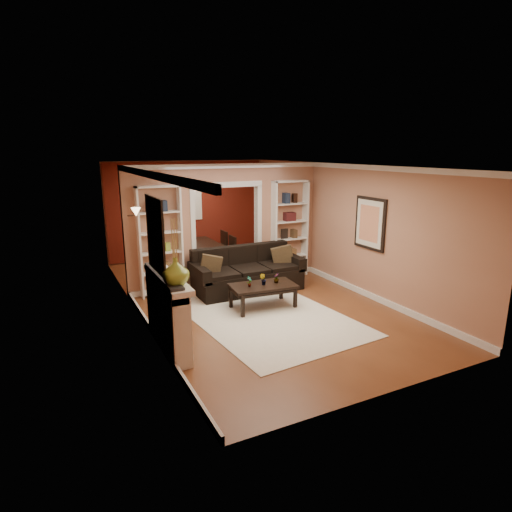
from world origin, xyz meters
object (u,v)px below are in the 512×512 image
bookshelf_left (160,241)px  dining_table (201,255)px  sofa (248,270)px  coffee_table (263,296)px  fireplace (169,312)px  bookshelf_right (289,229)px

bookshelf_left → dining_table: (1.49, 1.76, -0.84)m
sofa → coffee_table: bearing=-100.0°
sofa → bookshelf_left: size_ratio=1.04×
coffee_table → fireplace: 2.28m
sofa → fireplace: bearing=-139.3°
sofa → fireplace: fireplace is taller
sofa → dining_table: bearing=95.9°
sofa → fireplace: (-2.27, -1.95, 0.11)m
coffee_table → dining_table: dining_table is taller
coffee_table → bookshelf_left: bearing=138.4°
coffee_table → bookshelf_left: size_ratio=0.54×
fireplace → dining_table: 4.75m
bookshelf_left → fireplace: bookshelf_left is taller
fireplace → dining_table: bearing=64.7°
sofa → bookshelf_right: bearing=22.9°
dining_table → bookshelf_left: bearing=139.8°
sofa → bookshelf_right: bookshelf_right is taller
coffee_table → fireplace: bearing=-151.7°
fireplace → dining_table: (2.03, 4.29, -0.27)m
bookshelf_left → dining_table: bookshelf_left is taller
bookshelf_left → bookshelf_right: same height
sofa → fireplace: 2.99m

